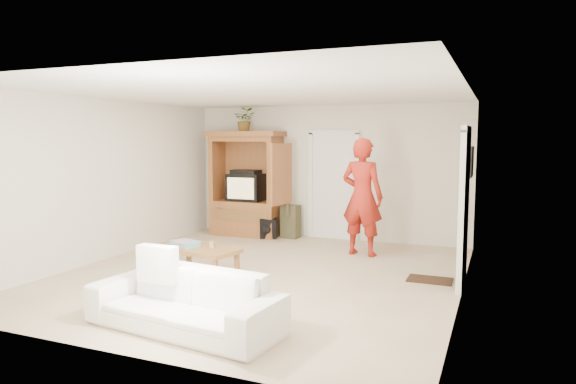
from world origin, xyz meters
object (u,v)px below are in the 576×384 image
armoire (247,191)px  man (362,197)px  sofa (185,301)px  coffee_table (201,251)px

armoire → man: size_ratio=1.06×
armoire → man: bearing=-18.6°
man → sofa: bearing=87.6°
coffee_table → sofa: bearing=-51.1°
armoire → sofa: 5.25m
man → sofa: (-0.83, -4.03, -0.69)m
armoire → man: 2.75m
armoire → man: armoire is taller
armoire → sofa: (1.77, -4.90, -0.61)m
armoire → coffee_table: armoire is taller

